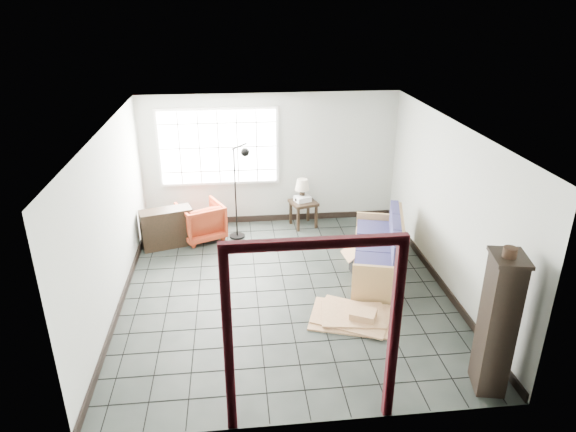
{
  "coord_description": "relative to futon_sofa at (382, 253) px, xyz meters",
  "views": [
    {
      "loc": [
        -0.71,
        -6.93,
        4.27
      ],
      "look_at": [
        0.08,
        0.3,
        1.14
      ],
      "focal_mm": 32.0,
      "sensor_mm": 36.0,
      "label": 1
    }
  ],
  "objects": [
    {
      "name": "window_panel",
      "position": [
        -2.66,
        2.26,
        1.27
      ],
      "size": [
        2.32,
        0.08,
        1.52
      ],
      "color": "silver",
      "rests_on": "ground"
    },
    {
      "name": "console_shelf",
      "position": [
        -3.65,
        1.35,
        0.03
      ],
      "size": [
        0.99,
        0.61,
        0.72
      ],
      "rotation": [
        0.0,
        0.0,
        0.3
      ],
      "color": "black",
      "rests_on": "ground"
    },
    {
      "name": "armchair",
      "position": [
        -3.05,
        1.61,
        0.06
      ],
      "size": [
        0.98,
        0.96,
        0.78
      ],
      "primitive_type": "imported",
      "rotation": [
        0.0,
        0.0,
        3.57
      ],
      "color": "#9A3716",
      "rests_on": "ground"
    },
    {
      "name": "cardboard_pile",
      "position": [
        -0.76,
        -1.33,
        -0.29
      ],
      "size": [
        1.39,
        1.18,
        0.17
      ],
      "rotation": [
        0.0,
        0.0,
        -0.36
      ],
      "color": "#A4744F",
      "rests_on": "ground"
    },
    {
      "name": "pot",
      "position": [
        0.46,
        -2.86,
        1.46
      ],
      "size": [
        0.18,
        0.18,
        0.11
      ],
      "rotation": [
        0.0,
        0.0,
        0.23
      ],
      "color": "black",
      "rests_on": "tall_shelf"
    },
    {
      "name": "table_lamp",
      "position": [
        -1.06,
        2.03,
        0.5
      ],
      "size": [
        0.36,
        0.36,
        0.44
      ],
      "rotation": [
        0.0,
        0.0,
        -0.3
      ],
      "color": "black",
      "rests_on": "side_table"
    },
    {
      "name": "ground",
      "position": [
        -1.66,
        -0.44,
        -0.33
      ],
      "size": [
        5.5,
        5.5,
        0.0
      ],
      "primitive_type": "plane",
      "color": "black",
      "rests_on": "ground"
    },
    {
      "name": "doorway_trim",
      "position": [
        -1.66,
        -3.14,
        1.05
      ],
      "size": [
        1.8,
        0.08,
        2.2
      ],
      "color": "#3C0D13",
      "rests_on": "ground"
    },
    {
      "name": "side_table",
      "position": [
        -1.05,
        1.96,
        0.11
      ],
      "size": [
        0.6,
        0.6,
        0.53
      ],
      "rotation": [
        0.0,
        0.0,
        0.28
      ],
      "color": "black",
      "rests_on": "ground"
    },
    {
      "name": "open_box",
      "position": [
        -0.23,
        -0.07,
        -0.15
      ],
      "size": [
        0.91,
        0.51,
        0.49
      ],
      "rotation": [
        0.0,
        0.0,
        0.11
      ],
      "color": "#A4744F",
      "rests_on": "ground"
    },
    {
      "name": "projector",
      "position": [
        -1.06,
        1.97,
        0.25
      ],
      "size": [
        0.35,
        0.32,
        0.1
      ],
      "rotation": [
        0.0,
        0.0,
        0.35
      ],
      "color": "silver",
      "rests_on": "side_table"
    },
    {
      "name": "room_shell",
      "position": [
        -1.66,
        -0.41,
        1.35
      ],
      "size": [
        5.02,
        5.52,
        2.61
      ],
      "color": "#ACB2AA",
      "rests_on": "ground"
    },
    {
      "name": "futon_sofa",
      "position": [
        0.0,
        0.0,
        0.0
      ],
      "size": [
        1.29,
        2.19,
        0.91
      ],
      "rotation": [
        0.0,
        0.0,
        -0.26
      ],
      "color": "olive",
      "rests_on": "ground"
    },
    {
      "name": "floor_lamp",
      "position": [
        -2.28,
        1.48,
        0.68
      ],
      "size": [
        0.49,
        0.51,
        1.89
      ],
      "rotation": [
        0.0,
        0.0,
        -0.43
      ],
      "color": "black",
      "rests_on": "ground"
    },
    {
      "name": "tall_shelf",
      "position": [
        0.49,
        -2.84,
        0.55
      ],
      "size": [
        0.45,
        0.54,
        1.74
      ],
      "rotation": [
        0.0,
        0.0,
        -0.2
      ],
      "color": "black",
      "rests_on": "ground"
    }
  ]
}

